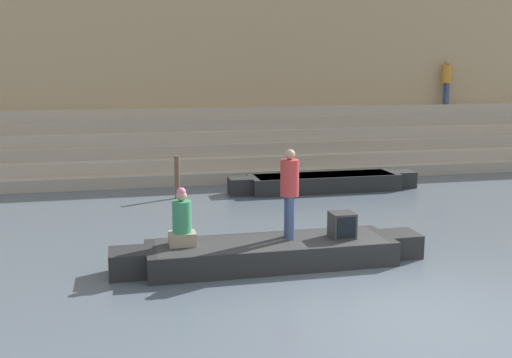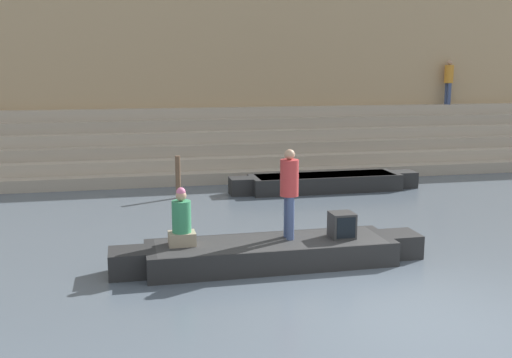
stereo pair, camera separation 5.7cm
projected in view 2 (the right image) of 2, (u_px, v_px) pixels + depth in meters
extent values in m
plane|color=#4C5660|center=(407.00, 309.00, 8.69)|extent=(120.00, 120.00, 0.00)
cube|color=tan|center=(247.00, 169.00, 19.69)|extent=(36.00, 3.31, 0.35)
cube|color=#B2A28D|center=(245.00, 157.00, 19.90)|extent=(36.00, 2.76, 0.35)
cube|color=tan|center=(243.00, 146.00, 20.10)|extent=(36.00, 2.21, 0.35)
cube|color=#B2A28D|center=(242.00, 134.00, 20.30)|extent=(36.00, 1.66, 0.35)
cube|color=tan|center=(240.00, 123.00, 20.50)|extent=(36.00, 1.10, 0.35)
cube|color=#B2A28D|center=(239.00, 112.00, 20.70)|extent=(36.00, 0.55, 0.35)
cube|color=tan|center=(234.00, 63.00, 21.22)|extent=(34.20, 1.20, 7.25)
cube|color=brown|center=(237.00, 158.00, 21.24)|extent=(34.20, 0.12, 0.60)
cube|color=black|center=(271.00, 253.00, 10.63)|extent=(4.38, 1.23, 0.44)
cube|color=#2D2D2D|center=(271.00, 242.00, 10.59)|extent=(4.03, 1.13, 0.05)
cube|color=black|center=(400.00, 244.00, 11.16)|extent=(0.61, 0.68, 0.44)
cube|color=black|center=(127.00, 263.00, 10.09)|extent=(0.61, 0.68, 0.44)
cylinder|color=olive|center=(227.00, 238.00, 11.15)|extent=(2.59, 0.04, 0.04)
cylinder|color=#3D4C75|center=(288.00, 216.00, 10.79)|extent=(0.14, 0.14, 0.78)
cylinder|color=#3D4C75|center=(290.00, 218.00, 10.61)|extent=(0.14, 0.14, 0.78)
cylinder|color=#B23333|center=(289.00, 178.00, 10.57)|extent=(0.33, 0.33, 0.65)
sphere|color=tan|center=(290.00, 154.00, 10.49)|extent=(0.19, 0.19, 0.19)
cube|color=gray|center=(182.00, 239.00, 10.34)|extent=(0.46, 0.36, 0.23)
cylinder|color=#338456|center=(181.00, 217.00, 10.27)|extent=(0.33, 0.33, 0.55)
sphere|color=tan|center=(181.00, 196.00, 10.20)|extent=(0.19, 0.19, 0.19)
sphere|color=pink|center=(181.00, 192.00, 10.19)|extent=(0.16, 0.16, 0.16)
cube|color=#2D2D2D|center=(342.00, 225.00, 10.79)|extent=(0.42, 0.42, 0.46)
cube|color=black|center=(346.00, 228.00, 10.58)|extent=(0.34, 0.02, 0.38)
cube|color=black|center=(325.00, 183.00, 17.02)|extent=(4.29, 1.12, 0.46)
cube|color=beige|center=(325.00, 175.00, 16.98)|extent=(3.95, 1.02, 0.05)
cube|color=black|center=(404.00, 179.00, 17.55)|extent=(0.60, 0.62, 0.46)
cube|color=black|center=(241.00, 186.00, 16.50)|extent=(0.60, 0.62, 0.46)
cylinder|color=brown|center=(178.00, 177.00, 15.99)|extent=(0.14, 0.14, 1.14)
cylinder|color=#3D4C75|center=(447.00, 94.00, 22.38)|extent=(0.14, 0.14, 0.79)
cylinder|color=#3D4C75|center=(449.00, 94.00, 22.20)|extent=(0.14, 0.14, 0.79)
cylinder|color=orange|center=(449.00, 74.00, 22.16)|extent=(0.33, 0.33, 0.66)
sphere|color=tan|center=(450.00, 62.00, 22.08)|extent=(0.19, 0.19, 0.19)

